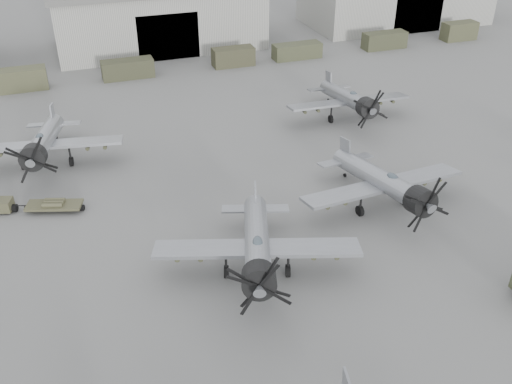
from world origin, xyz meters
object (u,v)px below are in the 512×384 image
(aircraft_mid_2, at_px, (386,183))
(tug_trailer, at_px, (20,205))
(aircraft_mid_1, at_px, (257,247))
(aircraft_far_1, at_px, (350,100))
(aircraft_far_0, at_px, (43,143))

(aircraft_mid_2, xyz_separation_m, tug_trailer, (-26.79, 9.29, -1.89))
(aircraft_mid_1, height_order, aircraft_mid_2, aircraft_mid_1)
(aircraft_far_1, bearing_deg, aircraft_mid_2, -105.14)
(aircraft_mid_2, relative_size, aircraft_far_1, 1.05)
(aircraft_far_0, height_order, tug_trailer, aircraft_far_0)
(aircraft_far_0, xyz_separation_m, tug_trailer, (-2.26, -6.63, -1.91))
(aircraft_far_0, relative_size, tug_trailer, 1.83)
(aircraft_mid_1, bearing_deg, aircraft_far_0, 139.79)
(aircraft_mid_1, bearing_deg, aircraft_mid_2, 38.11)
(aircraft_mid_1, relative_size, aircraft_mid_2, 1.00)
(aircraft_mid_1, bearing_deg, tug_trailer, 155.37)
(aircraft_mid_2, height_order, tug_trailer, aircraft_mid_2)
(aircraft_mid_1, xyz_separation_m, aircraft_mid_2, (12.00, 4.37, -0.02))
(tug_trailer, bearing_deg, aircraft_mid_2, -1.49)
(aircraft_mid_2, bearing_deg, aircraft_far_1, 67.74)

